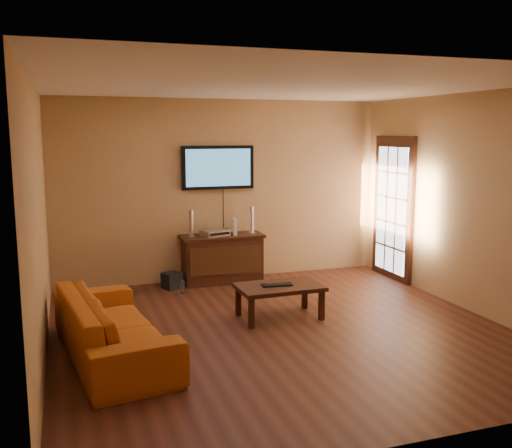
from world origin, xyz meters
name	(u,v)px	position (x,y,z in m)	size (l,w,h in m)	color
ground_plane	(282,331)	(0.00, 0.00, 0.00)	(5.00, 5.00, 0.00)	#3B1B10
room_walls	(264,177)	(0.00, 0.62, 1.69)	(5.00, 5.00, 5.00)	tan
french_door	(393,210)	(2.46, 1.70, 1.05)	(0.07, 1.02, 2.22)	black
media_console	(222,258)	(-0.08, 2.26, 0.36)	(1.23, 0.47, 0.71)	black
television	(218,167)	(-0.08, 2.45, 1.70)	(1.09, 0.08, 0.64)	black
coffee_table	(279,289)	(0.13, 0.43, 0.35)	(1.02, 0.62, 0.41)	black
sofa	(112,315)	(-1.86, -0.14, 0.42)	(2.14, 0.63, 0.84)	#AB4F13
speaker_left	(191,225)	(-0.54, 2.26, 0.89)	(0.11, 0.11, 0.39)	silver
speaker_right	(251,221)	(0.39, 2.29, 0.90)	(0.11, 0.11, 0.40)	silver
av_receiver	(215,233)	(-0.18, 2.26, 0.76)	(0.38, 0.27, 0.09)	silver
game_console	(235,227)	(0.11, 2.23, 0.83)	(0.05, 0.17, 0.24)	white
subwoofer	(172,281)	(-0.86, 2.14, 0.12)	(0.23, 0.23, 0.23)	black
bottle	(183,287)	(-0.76, 1.85, 0.09)	(0.07, 0.07, 0.19)	white
keyboard	(277,285)	(0.10, 0.43, 0.42)	(0.38, 0.18, 0.02)	black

